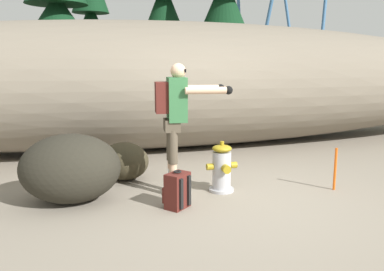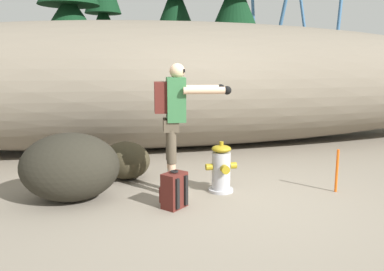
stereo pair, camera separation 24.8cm
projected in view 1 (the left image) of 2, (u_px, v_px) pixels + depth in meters
The scene contains 12 objects.
ground_plane at pixel (237, 201), 5.14m from camera, with size 56.00×56.00×0.04m, color gray.
dirt_embankment at pixel (173, 85), 8.27m from camera, with size 17.66×3.20×2.60m, color #756B5B.
fire_hydrant at pixel (222, 169), 5.43m from camera, with size 0.44×0.39×0.71m.
utility_worker at pixel (177, 112), 5.19m from camera, with size 1.01×0.60×1.75m.
spare_backpack at pixel (177, 191), 4.82m from camera, with size 0.36×0.36×0.47m.
boulder_large at pixel (71, 168), 4.99m from camera, with size 1.26×1.01×0.88m, color #29261E.
boulder_mid at pixel (124, 161), 5.99m from camera, with size 0.79×0.70×0.57m, color #373121.
pine_tree_far_left at pixel (57, 15), 11.83m from camera, with size 2.85×2.85×5.27m.
pine_tree_left at pixel (91, 23), 13.59m from camera, with size 1.95×1.95×5.37m.
pine_tree_center at pixel (164, 10), 13.56m from camera, with size 2.60×2.60×6.70m.
pine_tree_right at pixel (224, 7), 12.56m from camera, with size 2.82×2.82×6.67m.
survey_stake at pixel (335, 169), 5.49m from camera, with size 0.04×0.04×0.60m, color #E55914.
Camera 1 is at (-1.91, -4.55, 1.76)m, focal length 36.81 mm.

